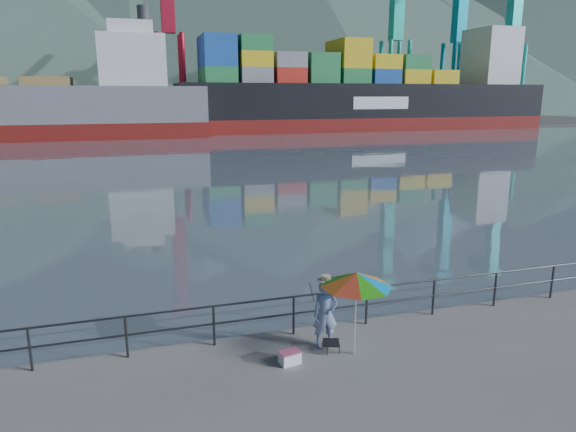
# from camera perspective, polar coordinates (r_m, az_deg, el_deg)

# --- Properties ---
(harbor_water) EXTENTS (500.00, 280.00, 0.00)m
(harbor_water) POSITION_cam_1_polar(r_m,az_deg,el_deg) (139.77, -16.30, 10.44)
(harbor_water) COLOR slate
(harbor_water) RESTS_ON ground
(far_dock) EXTENTS (200.00, 40.00, 0.40)m
(far_dock) POSITION_cam_1_polar(r_m,az_deg,el_deg) (103.56, -10.23, 9.91)
(far_dock) COLOR #514F4C
(far_dock) RESTS_ON ground
(guardrail) EXTENTS (22.00, 0.06, 1.03)m
(guardrail) POSITION_cam_1_polar(r_m,az_deg,el_deg) (12.80, -3.72, -11.43)
(guardrail) COLOR #2D3033
(guardrail) RESTS_ON ground
(mountains) EXTENTS (600.00, 332.80, 80.00)m
(mountains) POSITION_cam_1_polar(r_m,az_deg,el_deg) (223.27, -6.71, 20.92)
(mountains) COLOR #385147
(mountains) RESTS_ON ground
(port_cranes) EXTENTS (116.00, 28.00, 38.40)m
(port_cranes) POSITION_cam_1_polar(r_m,az_deg,el_deg) (99.99, 2.79, 19.16)
(port_cranes) COLOR red
(port_cranes) RESTS_ON ground
(container_stacks) EXTENTS (58.00, 5.40, 7.80)m
(container_stacks) POSITION_cam_1_polar(r_m,az_deg,el_deg) (111.01, 4.48, 11.81)
(container_stacks) COLOR yellow
(container_stacks) RESTS_ON ground
(fisherman) EXTENTS (0.64, 0.46, 1.64)m
(fisherman) POSITION_cam_1_polar(r_m,az_deg,el_deg) (12.38, 4.17, -10.81)
(fisherman) COLOR #2B4884
(fisherman) RESTS_ON ground
(beach_umbrella) EXTENTS (2.04, 2.04, 2.00)m
(beach_umbrella) POSITION_cam_1_polar(r_m,az_deg,el_deg) (11.71, 7.62, -7.01)
(beach_umbrella) COLOR white
(beach_umbrella) RESTS_ON ground
(folding_stool) EXTENTS (0.48, 0.48, 0.25)m
(folding_stool) POSITION_cam_1_polar(r_m,az_deg,el_deg) (12.45, 4.80, -14.21)
(folding_stool) COLOR black
(folding_stool) RESTS_ON ground
(cooler_bag) EXTENTS (0.50, 0.38, 0.26)m
(cooler_bag) POSITION_cam_1_polar(r_m,az_deg,el_deg) (11.92, 0.19, -15.50)
(cooler_bag) COLOR white
(cooler_bag) RESTS_ON ground
(fishing_rod) EXTENTS (0.71, 1.58, 1.21)m
(fishing_rod) POSITION_cam_1_polar(r_m,az_deg,el_deg) (13.72, 2.65, -12.06)
(fishing_rod) COLOR black
(fishing_rod) RESTS_ON ground
(bulk_carrier) EXTENTS (55.00, 9.52, 14.50)m
(bulk_carrier) POSITION_cam_1_polar(r_m,az_deg,el_deg) (80.57, -27.95, 10.56)
(bulk_carrier) COLOR maroon
(bulk_carrier) RESTS_ON ground
(container_ship) EXTENTS (65.50, 10.92, 18.10)m
(container_ship) POSITION_cam_1_polar(r_m,az_deg,el_deg) (93.82, 9.71, 13.13)
(container_ship) COLOR maroon
(container_ship) RESTS_ON ground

